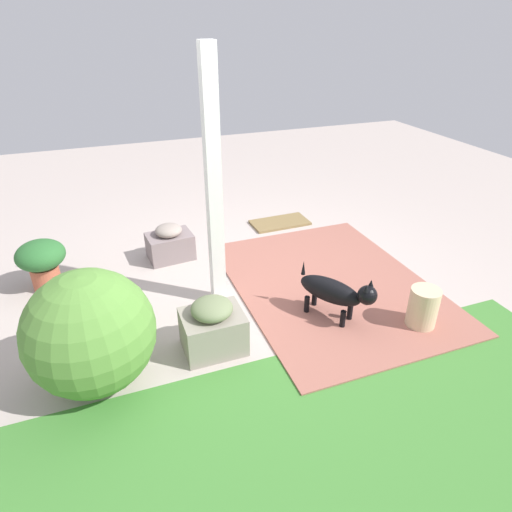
{
  "coord_description": "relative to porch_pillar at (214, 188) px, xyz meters",
  "views": [
    {
      "loc": [
        1.27,
        3.4,
        2.34
      ],
      "look_at": [
        0.02,
        0.1,
        0.39
      ],
      "focal_mm": 30.83,
      "sensor_mm": 36.0,
      "label": 1
    }
  ],
  "objects": [
    {
      "name": "stone_planter_far",
      "position": [
        0.23,
        0.65,
        -0.88
      ],
      "size": [
        0.47,
        0.38,
        0.46
      ],
      "color": "gray",
      "rests_on": "ground"
    },
    {
      "name": "porch_pillar",
      "position": [
        0.0,
        0.0,
        0.0
      ],
      "size": [
        0.12,
        0.12,
        2.19
      ],
      "primitive_type": "cube",
      "color": "white",
      "rests_on": "ground"
    },
    {
      "name": "doormat",
      "position": [
        -1.2,
        -1.35,
        -1.08
      ],
      "size": [
        0.73,
        0.39,
        0.03
      ],
      "primitive_type": "cube",
      "rotation": [
        0.0,
        0.0,
        0.02
      ],
      "color": "olive",
      "rests_on": "ground"
    },
    {
      "name": "terracotta_pot_broad",
      "position": [
        1.5,
        -0.77,
        -0.79
      ],
      "size": [
        0.45,
        0.45,
        0.5
      ],
      "color": "#AA543B",
      "rests_on": "ground"
    },
    {
      "name": "stone_planter_nearest",
      "position": [
        0.26,
        -0.95,
        -0.92
      ],
      "size": [
        0.5,
        0.37,
        0.4
      ],
      "color": "gray",
      "rests_on": "ground"
    },
    {
      "name": "dog",
      "position": [
        -0.85,
        0.64,
        -0.81
      ],
      "size": [
        0.49,
        0.65,
        0.48
      ],
      "color": "black",
      "rests_on": "ground"
    },
    {
      "name": "ceramic_urn",
      "position": [
        -1.49,
        0.99,
        -0.91
      ],
      "size": [
        0.25,
        0.25,
        0.36
      ],
      "primitive_type": "cylinder",
      "color": "beige",
      "rests_on": "ground"
    },
    {
      "name": "ground_plane",
      "position": [
        -0.39,
        -0.09,
        -1.09
      ],
      "size": [
        12.0,
        12.0,
        0.0
      ],
      "primitive_type": "plane",
      "color": "#B7A79F"
    },
    {
      "name": "brick_path",
      "position": [
        -1.1,
        0.16,
        -1.08
      ],
      "size": [
        1.8,
        2.4,
        0.02
      ],
      "primitive_type": "cube",
      "color": "#A06051",
      "rests_on": "ground"
    },
    {
      "name": "round_shrub",
      "position": [
        1.1,
        0.71,
        -0.65
      ],
      "size": [
        0.89,
        0.89,
        0.89
      ],
      "primitive_type": "sphere",
      "color": "#588D39",
      "rests_on": "ground"
    }
  ]
}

